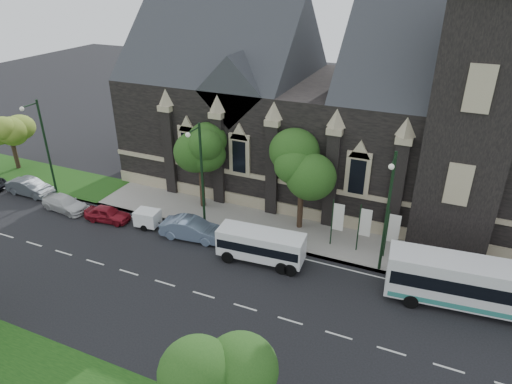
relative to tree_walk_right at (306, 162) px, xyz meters
The scene contains 19 objects.
ground 12.61m from the tree_walk_right, 106.69° to the right, with size 160.00×160.00×0.00m, color black.
sidewalk 6.69m from the tree_walk_right, 159.33° to the right, with size 80.00×5.00×0.15m, color gray.
museum 8.62m from the tree_walk_right, 76.72° to the left, with size 40.00×17.70×29.90m.
tree_walk_right is the anchor object (origin of this frame).
tree_walk_left 9.01m from the tree_walk_right, behind, with size 3.91×3.91×7.64m.
tree_walk_far 31.06m from the tree_walk_right, behind, with size 3.40×3.40×6.28m.
street_lamp_near 7.72m from the tree_walk_right, 28.06° to the right, with size 0.36×1.88×9.00m.
street_lamp_mid 8.10m from the tree_walk_right, 153.35° to the right, with size 0.36×1.88×9.00m.
street_lamp_far 23.50m from the tree_walk_right, behind, with size 0.36×1.88×9.00m.
banner_flag_left 4.92m from the tree_walk_right, 29.10° to the right, with size 0.90×0.10×4.00m.
banner_flag_center 6.36m from the tree_walk_right, 18.64° to the right, with size 0.90×0.10×4.00m.
banner_flag_right 8.05m from the tree_walk_right, 13.60° to the right, with size 0.90×0.10×4.00m.
tour_coach 14.60m from the tree_walk_right, 20.86° to the right, with size 11.43×3.49×3.28m.
shuttle_bus 7.32m from the tree_walk_right, 102.47° to the right, with size 6.37×2.65×2.41m.
box_trailer 13.62m from the tree_walk_right, 156.84° to the right, with size 2.80×1.65×1.46m.
sedan 10.26m from the tree_walk_right, 145.92° to the right, with size 1.75×5.02×1.65m, color #798FAF.
car_far_red 17.09m from the tree_walk_right, 160.08° to the right, with size 1.56×3.87×1.32m, color maroon.
car_far_white 21.38m from the tree_walk_right, 164.47° to the right, with size 1.82×4.48×1.30m, color silver.
car_far_grey 26.08m from the tree_walk_right, 169.75° to the right, with size 1.63×4.66×1.54m, color #464C52.
Camera 1 is at (12.55, -20.07, 19.29)m, focal length 31.80 mm.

